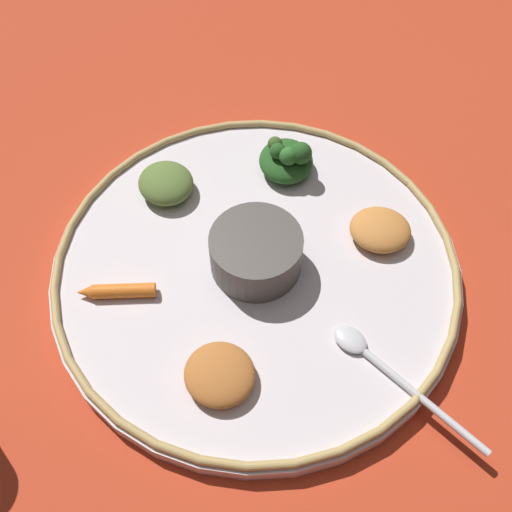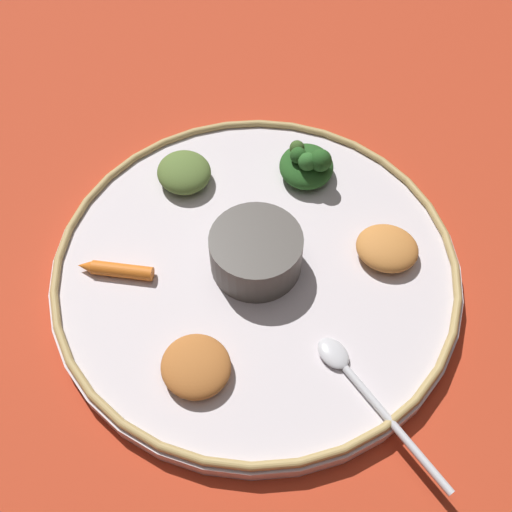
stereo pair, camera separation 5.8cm
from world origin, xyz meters
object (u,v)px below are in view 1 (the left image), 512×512
at_px(spoon, 383,367).
at_px(greens_pile, 287,159).
at_px(carrot_near_spoon, 117,291).
at_px(center_bowl, 256,251).

height_order(spoon, greens_pile, greens_pile).
xyz_separation_m(spoon, carrot_near_spoon, (-0.21, 0.16, 0.00)).
relative_size(center_bowl, carrot_near_spoon, 1.19).
xyz_separation_m(spoon, greens_pile, (0.01, 0.25, 0.01)).
relative_size(center_bowl, greens_pile, 1.16).
height_order(center_bowl, carrot_near_spoon, center_bowl).
distance_m(spoon, carrot_near_spoon, 0.26).
distance_m(greens_pile, carrot_near_spoon, 0.23).
relative_size(spoon, carrot_near_spoon, 2.05).
bearing_deg(greens_pile, spoon, -91.88).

